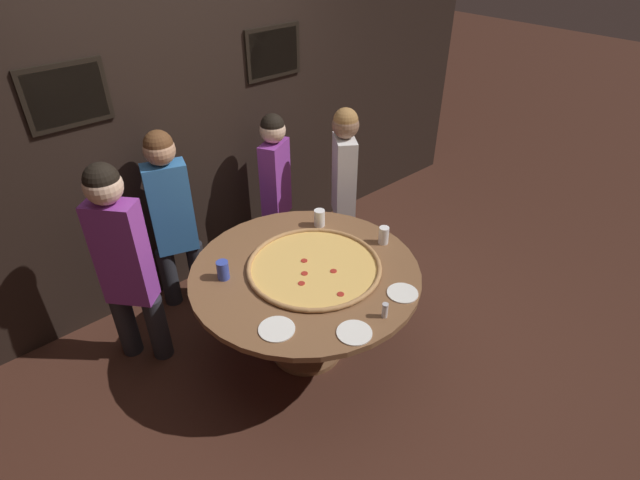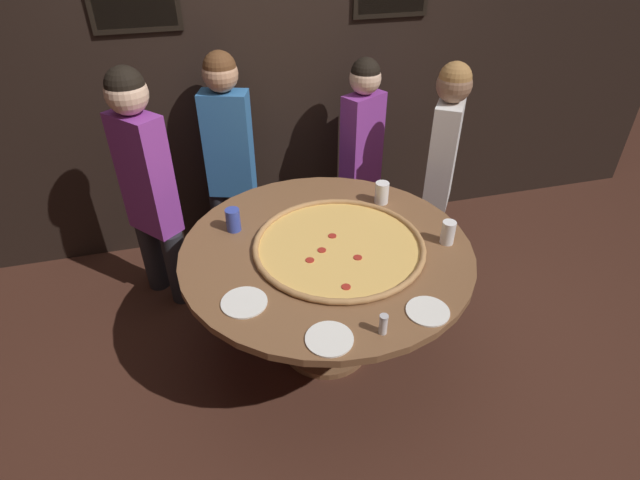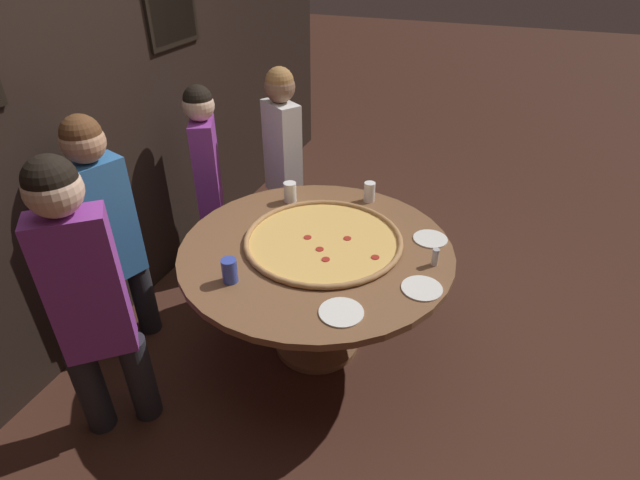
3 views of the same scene
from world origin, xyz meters
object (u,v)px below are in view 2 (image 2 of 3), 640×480
object	(u,v)px
dining_table	(326,268)
diner_far_left	(443,158)
giant_pizza	(339,246)
drink_cup_by_shaker	(382,193)
white_plate_near_front	(244,302)
diner_side_left	(229,149)
diner_far_right	(146,180)
drink_cup_beside_pizza	(233,220)
white_plate_beside_cup	(329,339)
white_plate_right_side	(428,311)
drink_cup_centre_back	(448,232)
diner_centre_back	(362,145)
condiment_shaker	(383,324)

from	to	relation	value
dining_table	diner_far_left	bearing A→B (deg)	33.79
giant_pizza	drink_cup_by_shaker	xyz separation A→B (m)	(0.37, 0.37, 0.05)
white_plate_near_front	diner_side_left	size ratio (longest dim) A/B	0.14
drink_cup_by_shaker	diner_far_right	world-z (taller)	diner_far_right
dining_table	white_plate_near_front	bearing A→B (deg)	-146.60
drink_cup_beside_pizza	drink_cup_by_shaker	bearing A→B (deg)	4.10
white_plate_beside_cup	diner_far_right	bearing A→B (deg)	117.82
white_plate_beside_cup	white_plate_right_side	distance (m)	0.47
dining_table	drink_cup_centre_back	world-z (taller)	drink_cup_centre_back
drink_cup_centre_back	drink_cup_beside_pizza	xyz separation A→B (m)	(-1.06, 0.41, 0.00)
diner_centre_back	white_plate_right_side	bearing A→B (deg)	53.73
drink_cup_centre_back	condiment_shaker	size ratio (longest dim) A/B	1.32
drink_cup_by_shaker	drink_cup_centre_back	bearing A→B (deg)	-68.24
drink_cup_centre_back	diner_far_right	xyz separation A→B (m)	(-1.51, 0.88, 0.06)
drink_cup_centre_back	diner_side_left	bearing A→B (deg)	128.88
drink_cup_centre_back	white_plate_near_front	xyz separation A→B (m)	(-1.09, -0.19, -0.06)
drink_cup_beside_pizza	drink_cup_by_shaker	size ratio (longest dim) A/B	0.98
giant_pizza	diner_far_left	distance (m)	1.13
drink_cup_centre_back	drink_cup_by_shaker	size ratio (longest dim) A/B	0.98
diner_side_left	diner_centre_back	size ratio (longest dim) A/B	1.06
condiment_shaker	diner_far_left	distance (m)	1.57
white_plate_near_front	diner_far_right	size ratio (longest dim) A/B	0.14
diner_side_left	dining_table	bearing A→B (deg)	126.86
drink_cup_centre_back	white_plate_beside_cup	distance (m)	0.93
white_plate_near_front	diner_far_right	distance (m)	1.15
white_plate_right_side	diner_centre_back	distance (m)	1.63
dining_table	drink_cup_beside_pizza	distance (m)	0.56
condiment_shaker	drink_cup_by_shaker	bearing A→B (deg)	69.67
giant_pizza	diner_far_left	world-z (taller)	diner_far_left
white_plate_right_side	diner_side_left	distance (m)	1.81
giant_pizza	diner_far_right	xyz separation A→B (m)	(-0.95, 0.77, 0.11)
white_plate_right_side	diner_centre_back	size ratio (longest dim) A/B	0.14
white_plate_right_side	diner_side_left	bearing A→B (deg)	111.75
drink_cup_centre_back	drink_cup_by_shaker	distance (m)	0.51
dining_table	white_plate_near_front	size ratio (longest dim) A/B	7.22
white_plate_beside_cup	diner_far_left	xyz separation A→B (m)	(1.13, 1.27, 0.07)
white_plate_near_front	drink_cup_by_shaker	bearing A→B (deg)	36.11
white_plate_near_front	white_plate_beside_cup	world-z (taller)	same
white_plate_right_side	condiment_shaker	size ratio (longest dim) A/B	2.00
giant_pizza	diner_far_right	size ratio (longest dim) A/B	0.59
drink_cup_beside_pizza	white_plate_near_front	xyz separation A→B (m)	(-0.03, -0.60, -0.06)
drink_cup_beside_pizza	condiment_shaker	bearing A→B (deg)	-61.28
dining_table	diner_side_left	world-z (taller)	diner_side_left
drink_cup_by_shaker	condiment_shaker	xyz separation A→B (m)	(-0.37, -0.99, -0.02)
giant_pizza	drink_cup_centre_back	size ratio (longest dim) A/B	7.01
white_plate_beside_cup	white_plate_right_side	bearing A→B (deg)	5.58
dining_table	diner_far_left	distance (m)	1.18
drink_cup_centre_back	diner_centre_back	bearing A→B (deg)	93.87
diner_side_left	diner_centre_back	distance (m)	0.92
drink_cup_by_shaker	diner_far_right	distance (m)	1.38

